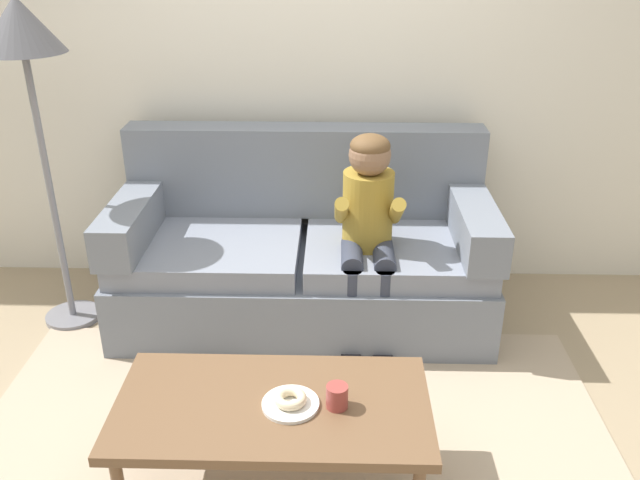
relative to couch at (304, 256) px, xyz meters
The scene contains 10 objects.
ground 0.93m from the couch, 90.12° to the right, with size 10.00×10.00×0.00m, color #9E896B.
wall_back 1.18m from the couch, 90.18° to the left, with size 8.00×0.10×2.80m, color silver.
area_rug 1.16m from the couch, 90.09° to the right, with size 2.77×1.76×0.01m, color tan.
couch is the anchor object (origin of this frame).
coffee_table 1.35m from the couch, 92.03° to the right, with size 1.16×0.59×0.44m.
person_child 0.51m from the couch, 32.18° to the right, with size 0.34×0.58×1.10m.
plate 1.37m from the couch, 89.16° to the right, with size 0.21×0.21×0.01m, color white.
donut 1.37m from the couch, 89.16° to the right, with size 0.12×0.12×0.04m, color beige.
mug 1.39m from the couch, 82.15° to the right, with size 0.08×0.08×0.09m, color #993D38.
floor_lamp 1.72m from the couch, behind, with size 0.40×0.40×1.73m.
Camera 1 is at (0.18, -2.43, 2.02)m, focal length 37.25 mm.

